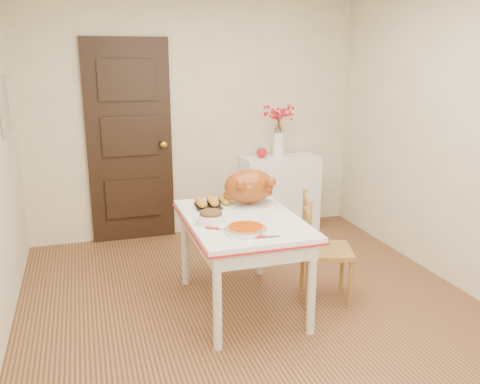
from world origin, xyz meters
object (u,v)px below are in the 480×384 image
object	(u,v)px
kitchen_table	(242,262)
turkey_platter	(249,188)
chair_oak	(327,248)
sideboard	(280,193)
pumpkin_pie	(246,228)

from	to	relation	value
kitchen_table	turkey_platter	distance (m)	0.59
chair_oak	turkey_platter	distance (m)	0.77
sideboard	kitchen_table	world-z (taller)	sideboard
sideboard	kitchen_table	distance (m)	1.86
kitchen_table	chair_oak	size ratio (longest dim) A/B	1.40
kitchen_table	turkey_platter	xyz separation A→B (m)	(0.14, 0.26, 0.51)
sideboard	pumpkin_pie	world-z (taller)	sideboard
sideboard	turkey_platter	world-z (taller)	turkey_platter
pumpkin_pie	kitchen_table	bearing A→B (deg)	76.90
turkey_platter	pumpkin_pie	xyz separation A→B (m)	(-0.22, -0.58, -0.12)
pumpkin_pie	turkey_platter	bearing A→B (deg)	69.67
chair_oak	pumpkin_pie	world-z (taller)	chair_oak
chair_oak	sideboard	bearing A→B (deg)	8.33
chair_oak	pumpkin_pie	xyz separation A→B (m)	(-0.74, -0.24, 0.32)
sideboard	turkey_platter	distance (m)	1.64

